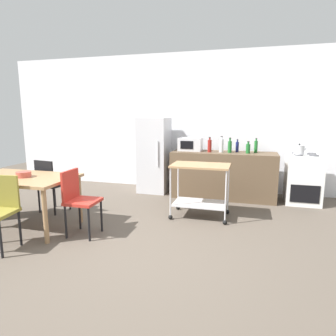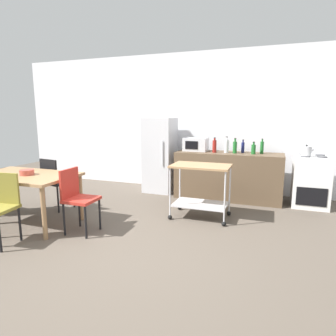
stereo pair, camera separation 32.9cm
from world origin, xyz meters
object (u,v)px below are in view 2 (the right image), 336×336
object	(u,v)px
bottle_vinegar	(243,147)
microwave	(196,144)
bottle_olive_oil	(235,147)
kettle	(306,151)
bottle_sparkling_water	(262,147)
kitchen_cart	(201,182)
chair_black	(55,180)
bottle_wine	(253,149)
chair_olive	(0,204)
bottle_soy_sauce	(214,146)
dining_table	(24,180)
stove_oven	(311,181)
refrigerator	(160,155)
chair_red	(77,196)
bottle_sesame_oil	(226,146)
fruit_bowl	(27,172)

from	to	relation	value
bottle_vinegar	microwave	bearing A→B (deg)	-178.68
bottle_olive_oil	kettle	size ratio (longest dim) A/B	1.19
bottle_sparkling_water	kitchen_cart	bearing A→B (deg)	-122.22
chair_black	bottle_wine	xyz separation A→B (m)	(3.12, 1.64, 0.48)
chair_olive	bottle_soy_sauce	world-z (taller)	bottle_soy_sauce
dining_table	stove_oven	bearing A→B (deg)	30.07
bottle_wine	stove_oven	bearing A→B (deg)	3.37
dining_table	microwave	bearing A→B (deg)	50.87
refrigerator	kettle	bearing A→B (deg)	-3.70
chair_red	bottle_vinegar	xyz separation A→B (m)	(1.95, 2.47, 0.49)
chair_black	microwave	size ratio (longest dim) A/B	1.93
bottle_sparkling_water	kettle	size ratio (longest dim) A/B	1.15
kettle	kitchen_cart	bearing A→B (deg)	-143.78
chair_red	bottle_wine	world-z (taller)	bottle_wine
kitchen_cart	bottle_vinegar	distance (m)	1.48
chair_black	stove_oven	distance (m)	4.46
refrigerator	bottle_wine	bearing A→B (deg)	-4.21
bottle_sesame_oil	bottle_vinegar	xyz separation A→B (m)	(0.29, 0.11, -0.03)
bottle_olive_oil	refrigerator	bearing A→B (deg)	175.18
chair_black	refrigerator	bearing A→B (deg)	-115.22
bottle_wine	chair_olive	bearing A→B (deg)	-133.76
chair_red	refrigerator	bearing A→B (deg)	-6.74
stove_oven	kettle	world-z (taller)	kettle
kitchen_cart	bottle_vinegar	size ratio (longest dim) A/B	3.63
dining_table	bottle_vinegar	bearing A→B (deg)	40.25
bottle_vinegar	chair_red	bearing A→B (deg)	-128.29
bottle_sesame_oil	refrigerator	bearing A→B (deg)	175.29
refrigerator	bottle_sesame_oil	size ratio (longest dim) A/B	5.06
kitchen_cart	microwave	size ratio (longest dim) A/B	1.98
chair_olive	bottle_sesame_oil	size ratio (longest dim) A/B	2.91
chair_black	chair_red	bearing A→B (deg)	153.79
dining_table	bottle_vinegar	xyz separation A→B (m)	(2.89, 2.45, 0.33)
refrigerator	kitchen_cart	size ratio (longest dim) A/B	1.70
bottle_soy_sauce	bottle_vinegar	distance (m)	0.54
bottle_wine	bottle_sparkling_water	xyz separation A→B (m)	(0.14, 0.13, 0.02)
refrigerator	bottle_vinegar	bearing A→B (deg)	-0.17
chair_red	bottle_soy_sauce	distance (m)	2.77
chair_red	bottle_olive_oil	bearing A→B (deg)	-38.72
stove_oven	bottle_soy_sauce	distance (m)	1.81
stove_oven	kitchen_cart	bearing A→B (deg)	-143.53
microwave	kettle	distance (m)	2.01
chair_red	chair_black	world-z (taller)	same
chair_red	kitchen_cart	xyz separation A→B (m)	(1.46, 1.14, 0.05)
dining_table	microwave	size ratio (longest dim) A/B	3.26
bottle_olive_oil	kettle	distance (m)	1.22
bottle_sparkling_water	bottle_olive_oil	bearing A→B (deg)	-165.25
chair_red	refrigerator	distance (m)	2.50
bottle_vinegar	dining_table	bearing A→B (deg)	-139.75
fruit_bowl	microwave	bearing A→B (deg)	52.17
stove_oven	chair_olive	bearing A→B (deg)	-141.77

